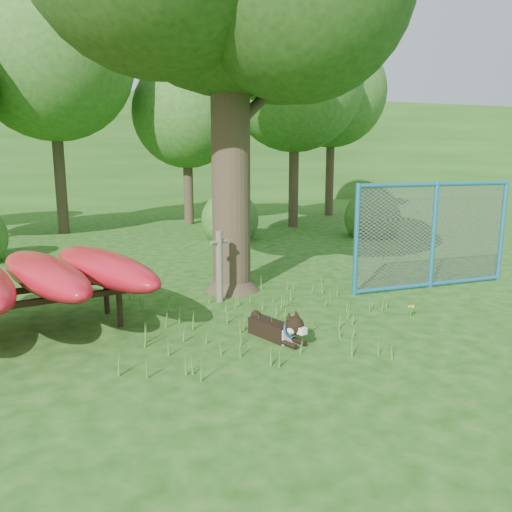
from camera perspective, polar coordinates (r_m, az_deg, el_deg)
name	(u,v)px	position (r m, az deg, el deg)	size (l,w,h in m)	color
ground	(271,346)	(6.84, 1.69, -10.20)	(80.00, 80.00, 0.00)	#18470E
wooden_post	(219,265)	(8.70, -4.19, -1.00)	(0.34, 0.18, 1.26)	brown
kayak_rack	(12,278)	(7.76, -26.16, -2.26)	(4.25, 3.80, 1.11)	black
husky_dog	(279,328)	(6.98, 2.64, -8.25)	(0.59, 1.07, 0.49)	black
fence_section	(433,235)	(10.20, 19.62, 2.24)	(3.51, 0.17, 3.42)	teal
wildflower_clump	(411,308)	(8.30, 17.33, -5.65)	(0.10, 0.10, 0.21)	#497D29
bg_tree_b	(51,59)	(18.26, -22.35, 20.15)	(5.20, 5.20, 8.22)	#362B1D
bg_tree_c	(186,114)	(19.40, -7.95, 15.77)	(4.00, 4.00, 6.12)	#362B1D
bg_tree_d	(295,83)	(18.64, 4.48, 19.06)	(4.80, 4.80, 7.50)	#362B1D
bg_tree_e	(332,93)	(22.61, 8.68, 17.93)	(4.60, 4.60, 7.55)	#362B1D
shrub_right	(372,236)	(16.67, 13.06, 2.21)	(1.80, 1.80, 1.80)	#2A5E1E
shrub_mid	(230,239)	(15.76, -2.97, 1.99)	(1.80, 1.80, 1.80)	#2A5E1E
wooded_hillside	(119,151)	(34.05, -15.38, 11.55)	(80.00, 12.00, 6.00)	#2A5E1E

